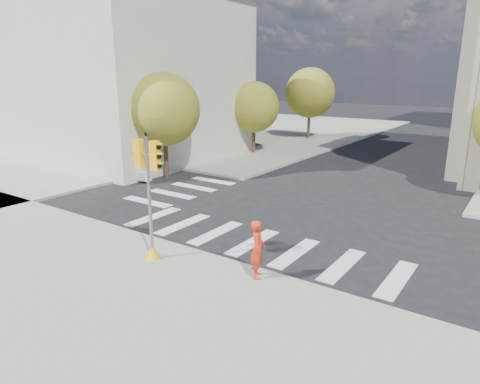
% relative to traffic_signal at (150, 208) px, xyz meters
% --- Properties ---
extents(ground, '(160.00, 160.00, 0.00)m').
position_rel_traffic_signal_xyz_m(ground, '(1.93, 5.48, -1.97)').
color(ground, black).
rests_on(ground, ground).
extents(sidewalk_near, '(30.00, 14.00, 0.15)m').
position_rel_traffic_signal_xyz_m(sidewalk_near, '(1.93, -5.52, -1.89)').
color(sidewalk_near, gray).
rests_on(sidewalk_near, ground).
extents(sidewalk_far_left, '(28.00, 40.00, 0.15)m').
position_rel_traffic_signal_xyz_m(sidewalk_far_left, '(-18.07, 31.48, -1.89)').
color(sidewalk_far_left, gray).
rests_on(sidewalk_far_left, ground).
extents(classical_building, '(19.00, 15.00, 12.70)m').
position_rel_traffic_signal_xyz_m(classical_building, '(-18.07, 13.48, 4.48)').
color(classical_building, beige).
rests_on(classical_building, ground).
extents(tree_lw_near, '(4.40, 4.40, 6.41)m').
position_rel_traffic_signal_xyz_m(tree_lw_near, '(-8.57, 9.48, 2.24)').
color(tree_lw_near, '#382616').
rests_on(tree_lw_near, ground).
extents(tree_lw_mid, '(4.00, 4.00, 5.77)m').
position_rel_traffic_signal_xyz_m(tree_lw_mid, '(-8.57, 19.48, 1.80)').
color(tree_lw_mid, '#382616').
rests_on(tree_lw_mid, ground).
extents(tree_lw_far, '(4.80, 4.80, 6.95)m').
position_rel_traffic_signal_xyz_m(tree_lw_far, '(-8.57, 29.48, 2.57)').
color(tree_lw_far, '#382616').
rests_on(tree_lw_far, ground).
extents(traffic_signal, '(1.06, 0.56, 4.31)m').
position_rel_traffic_signal_xyz_m(traffic_signal, '(0.00, 0.00, 0.00)').
color(traffic_signal, '#F7B10D').
rests_on(traffic_signal, sidewalk_near).
extents(photographer, '(0.71, 0.80, 1.85)m').
position_rel_traffic_signal_xyz_m(photographer, '(3.68, 0.88, -0.89)').
color(photographer, red).
rests_on(photographer, sidewalk_near).
extents(planter_wall, '(6.00, 0.42, 0.50)m').
position_rel_traffic_signal_xyz_m(planter_wall, '(-11.20, 7.66, -1.57)').
color(planter_wall, silver).
rests_on(planter_wall, sidewalk_left_near).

